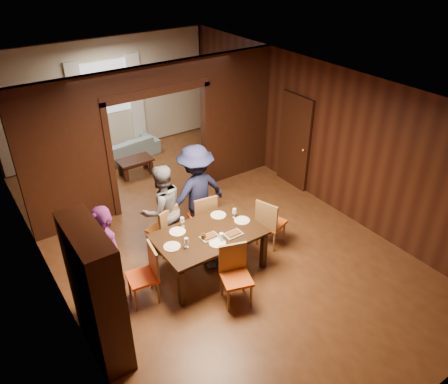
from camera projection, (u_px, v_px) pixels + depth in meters
floor at (203, 233)px, 8.44m from camera, size 9.00×9.00×0.00m
ceiling at (199, 86)px, 6.94m from camera, size 5.50×9.00×0.02m
room_walls at (153, 129)px, 8.99m from camera, size 5.52×9.01×2.90m
person_purple at (106, 264)px, 6.24m from camera, size 0.67×0.79×1.84m
person_grey at (162, 210)px, 7.61m from camera, size 0.85×0.68×1.69m
person_navy at (196, 192)px, 7.96m from camera, size 1.22×0.73×1.84m
sofa at (124, 149)px, 11.04m from camera, size 1.88×0.93×0.53m
serving_bowl at (211, 228)px, 7.21m from camera, size 0.31×0.31×0.08m
dining_table at (209, 251)px, 7.35m from camera, size 1.76×1.09×0.76m
coffee_table at (136, 167)px, 10.35m from camera, size 0.80×0.50×0.40m
chair_left at (142, 276)px, 6.68m from camera, size 0.49×0.49×0.97m
chair_right at (271, 221)px, 7.92m from camera, size 0.56×0.56×0.97m
chair_far_l at (162, 228)px, 7.74m from camera, size 0.55×0.55×0.97m
chair_far_r at (202, 215)px, 8.09m from camera, size 0.50×0.50×0.97m
chair_near at (236, 277)px, 6.65m from camera, size 0.55×0.55×0.97m
hutch at (96, 293)px, 5.64m from camera, size 0.40×1.20×2.00m
door_right at (294, 142)px, 9.55m from camera, size 0.06×0.90×2.10m
window_far at (106, 88)px, 10.70m from camera, size 1.20×0.03×1.30m
curtain_left at (79, 112)px, 10.54m from camera, size 0.35×0.06×2.40m
curtain_right at (137, 100)px, 11.27m from camera, size 0.35×0.06×2.40m
plate_left at (172, 246)px, 6.84m from camera, size 0.27×0.27×0.01m
plate_far_l at (177, 232)px, 7.18m from camera, size 0.27×0.27×0.01m
plate_far_r at (218, 215)px, 7.60m from camera, size 0.27×0.27×0.01m
plate_right at (242, 220)px, 7.46m from camera, size 0.27×0.27×0.01m
plate_near at (217, 243)px, 6.92m from camera, size 0.27×0.27×0.01m
platter_a at (210, 237)px, 7.05m from camera, size 0.30×0.20×0.04m
platter_b at (233, 234)px, 7.11m from camera, size 0.30×0.20×0.04m
wineglass_left at (186, 243)px, 6.79m from camera, size 0.08×0.08×0.18m
wineglass_far at (182, 222)px, 7.27m from camera, size 0.08×0.08×0.18m
wineglass_right at (234, 213)px, 7.50m from camera, size 0.08×0.08×0.18m
tumbler at (221, 237)px, 6.95m from camera, size 0.07×0.07×0.14m
condiment_jar at (203, 236)px, 6.99m from camera, size 0.08×0.08×0.11m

